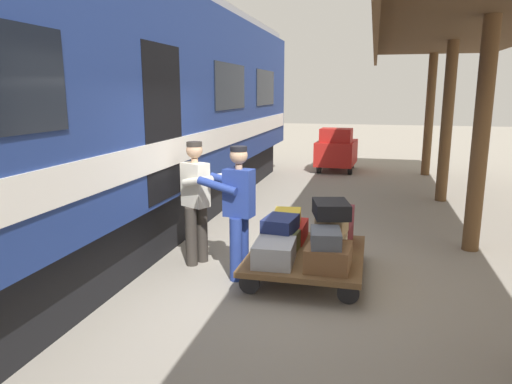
{
  "coord_description": "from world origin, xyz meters",
  "views": [
    {
      "loc": [
        -0.88,
        5.72,
        2.36
      ],
      "look_at": [
        0.48,
        0.22,
        1.15
      ],
      "focal_mm": 33.15,
      "sensor_mm": 36.0,
      "label": 1
    }
  ],
  "objects_px": {
    "suitcase_cream_canvas": "(332,244)",
    "suitcase_gray_aluminum": "(274,253)",
    "suitcase_slate_roller": "(326,238)",
    "suitcase_brown_leather": "(329,257)",
    "luggage_cart": "(306,256)",
    "suitcase_olive_duffel": "(282,241)",
    "suitcase_yellow_case": "(288,216)",
    "suitcase_burgundy_valise": "(337,216)",
    "suitcase_maroon_trunk": "(335,234)",
    "suitcase_navy_fabric": "(280,224)",
    "suitcase_tan_vintage": "(332,224)",
    "suitcase_red_plastic": "(289,231)",
    "porter_in_overalls": "(238,208)",
    "suitcase_black_hardshell": "(331,209)",
    "porter_by_door": "(197,199)",
    "train_car": "(63,114)",
    "baggage_tug": "(336,150)"
  },
  "relations": [
    {
      "from": "suitcase_black_hardshell",
      "to": "porter_in_overalls",
      "type": "height_order",
      "value": "porter_in_overalls"
    },
    {
      "from": "suitcase_yellow_case",
      "to": "suitcase_black_hardshell",
      "type": "bearing_deg",
      "value": 142.45
    },
    {
      "from": "suitcase_red_plastic",
      "to": "baggage_tug",
      "type": "distance_m",
      "value": 8.05
    },
    {
      "from": "suitcase_red_plastic",
      "to": "baggage_tug",
      "type": "bearing_deg",
      "value": -90.27
    },
    {
      "from": "suitcase_brown_leather",
      "to": "baggage_tug",
      "type": "bearing_deg",
      "value": -86.13
    },
    {
      "from": "luggage_cart",
      "to": "suitcase_gray_aluminum",
      "type": "distance_m",
      "value": 0.62
    },
    {
      "from": "suitcase_tan_vintage",
      "to": "suitcase_burgundy_valise",
      "type": "bearing_deg",
      "value": -93.21
    },
    {
      "from": "suitcase_cream_canvas",
      "to": "porter_in_overalls",
      "type": "height_order",
      "value": "porter_in_overalls"
    },
    {
      "from": "suitcase_cream_canvas",
      "to": "porter_by_door",
      "type": "relative_size",
      "value": 0.34
    },
    {
      "from": "suitcase_maroon_trunk",
      "to": "porter_in_overalls",
      "type": "height_order",
      "value": "porter_in_overalls"
    },
    {
      "from": "suitcase_red_plastic",
      "to": "suitcase_yellow_case",
      "type": "relative_size",
      "value": 1.7
    },
    {
      "from": "luggage_cart",
      "to": "suitcase_black_hardshell",
      "type": "relative_size",
      "value": 3.3
    },
    {
      "from": "suitcase_maroon_trunk",
      "to": "suitcase_tan_vintage",
      "type": "xyz_separation_m",
      "value": [
        0.02,
        0.46,
        0.26
      ]
    },
    {
      "from": "luggage_cart",
      "to": "baggage_tug",
      "type": "bearing_deg",
      "value": -88.08
    },
    {
      "from": "suitcase_tan_vintage",
      "to": "baggage_tug",
      "type": "xyz_separation_m",
      "value": [
        0.6,
        -8.51,
        -0.08
      ]
    },
    {
      "from": "porter_in_overalls",
      "to": "baggage_tug",
      "type": "relative_size",
      "value": 0.97
    },
    {
      "from": "suitcase_cream_canvas",
      "to": "suitcase_gray_aluminum",
      "type": "height_order",
      "value": "suitcase_cream_canvas"
    },
    {
      "from": "suitcase_olive_duffel",
      "to": "suitcase_black_hardshell",
      "type": "distance_m",
      "value": 0.78
    },
    {
      "from": "suitcase_olive_duffel",
      "to": "suitcase_gray_aluminum",
      "type": "height_order",
      "value": "suitcase_gray_aluminum"
    },
    {
      "from": "luggage_cart",
      "to": "suitcase_burgundy_valise",
      "type": "relative_size",
      "value": 4.31
    },
    {
      "from": "suitcase_black_hardshell",
      "to": "suitcase_olive_duffel",
      "type": "bearing_deg",
      "value": 1.1
    },
    {
      "from": "train_car",
      "to": "suitcase_brown_leather",
      "type": "relative_size",
      "value": 29.57
    },
    {
      "from": "suitcase_burgundy_valise",
      "to": "baggage_tug",
      "type": "distance_m",
      "value": 8.08
    },
    {
      "from": "suitcase_burgundy_valise",
      "to": "suitcase_navy_fabric",
      "type": "height_order",
      "value": "suitcase_burgundy_valise"
    },
    {
      "from": "suitcase_red_plastic",
      "to": "baggage_tug",
      "type": "xyz_separation_m",
      "value": [
        -0.04,
        -8.05,
        0.18
      ]
    },
    {
      "from": "luggage_cart",
      "to": "suitcase_black_hardshell",
      "type": "bearing_deg",
      "value": -177.7
    },
    {
      "from": "suitcase_olive_duffel",
      "to": "suitcase_yellow_case",
      "type": "bearing_deg",
      "value": -88.01
    },
    {
      "from": "porter_by_door",
      "to": "baggage_tug",
      "type": "xyz_separation_m",
      "value": [
        -1.24,
        -8.45,
        -0.3
      ]
    },
    {
      "from": "suitcase_burgundy_valise",
      "to": "suitcase_slate_roller",
      "type": "distance_m",
      "value": 0.99
    },
    {
      "from": "suitcase_brown_leather",
      "to": "suitcase_olive_duffel",
      "type": "height_order",
      "value": "suitcase_brown_leather"
    },
    {
      "from": "suitcase_cream_canvas",
      "to": "suitcase_navy_fabric",
      "type": "distance_m",
      "value": 0.71
    },
    {
      "from": "train_car",
      "to": "baggage_tug",
      "type": "xyz_separation_m",
      "value": [
        -3.1,
        -8.62,
        -1.43
      ]
    },
    {
      "from": "suitcase_brown_leather",
      "to": "porter_by_door",
      "type": "height_order",
      "value": "porter_by_door"
    },
    {
      "from": "suitcase_olive_duffel",
      "to": "suitcase_tan_vintage",
      "type": "distance_m",
      "value": 0.69
    },
    {
      "from": "suitcase_tan_vintage",
      "to": "suitcase_black_hardshell",
      "type": "height_order",
      "value": "suitcase_black_hardshell"
    },
    {
      "from": "porter_by_door",
      "to": "suitcase_red_plastic",
      "type": "bearing_deg",
      "value": -161.73
    },
    {
      "from": "suitcase_navy_fabric",
      "to": "porter_by_door",
      "type": "relative_size",
      "value": 0.31
    },
    {
      "from": "luggage_cart",
      "to": "suitcase_tan_vintage",
      "type": "height_order",
      "value": "suitcase_tan_vintage"
    },
    {
      "from": "suitcase_olive_duffel",
      "to": "suitcase_tan_vintage",
      "type": "height_order",
      "value": "suitcase_tan_vintage"
    },
    {
      "from": "suitcase_black_hardshell",
      "to": "porter_by_door",
      "type": "distance_m",
      "value": 1.83
    },
    {
      "from": "suitcase_burgundy_valise",
      "to": "porter_by_door",
      "type": "bearing_deg",
      "value": 11.8
    },
    {
      "from": "suitcase_red_plastic",
      "to": "suitcase_cream_canvas",
      "type": "bearing_deg",
      "value": 142.85
    },
    {
      "from": "suitcase_slate_roller",
      "to": "suitcase_brown_leather",
      "type": "bearing_deg",
      "value": -166.49
    },
    {
      "from": "suitcase_cream_canvas",
      "to": "suitcase_black_hardshell",
      "type": "distance_m",
      "value": 0.45
    },
    {
      "from": "train_car",
      "to": "suitcase_burgundy_valise",
      "type": "height_order",
      "value": "train_car"
    },
    {
      "from": "suitcase_maroon_trunk",
      "to": "suitcase_navy_fabric",
      "type": "bearing_deg",
      "value": 33.81
    },
    {
      "from": "luggage_cart",
      "to": "suitcase_burgundy_valise",
      "type": "xyz_separation_m",
      "value": [
        -0.33,
        -0.48,
        0.43
      ]
    },
    {
      "from": "luggage_cart",
      "to": "train_car",
      "type": "bearing_deg",
      "value": 1.27
    },
    {
      "from": "porter_in_overalls",
      "to": "suitcase_slate_roller",
      "type": "bearing_deg",
      "value": 167.79
    },
    {
      "from": "suitcase_cream_canvas",
      "to": "suitcase_yellow_case",
      "type": "distance_m",
      "value": 0.86
    }
  ]
}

